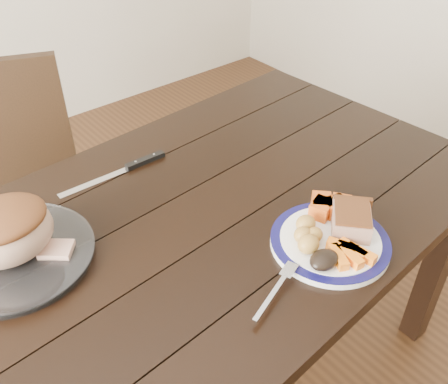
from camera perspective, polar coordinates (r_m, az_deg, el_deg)
dining_table at (r=1.29m, az=-3.32°, el=-5.98°), size 1.66×1.00×0.75m
chair_far at (r=1.84m, az=-22.62°, el=0.59°), size 0.55×0.56×0.93m
dinner_plate at (r=1.18m, az=11.99°, el=-5.66°), size 0.27×0.27×0.02m
plate_rim at (r=1.17m, az=12.04°, el=-5.36°), size 0.27×0.27×0.02m
serving_platter at (r=1.21m, az=-22.71°, el=-6.88°), size 0.34×0.34×0.02m
pork_slice at (r=1.19m, az=14.31°, el=-3.19°), size 0.14×0.14×0.05m
roasted_potatoes at (r=1.14m, az=9.52°, el=-4.82°), size 0.10×0.10×0.04m
carrot_batons at (r=1.13m, az=14.06°, el=-6.75°), size 0.09×0.11×0.02m
pumpkin_wedges at (r=1.22m, az=11.96°, el=-1.62°), size 0.11×0.11×0.04m
dark_mushroom at (r=1.09m, az=11.37°, el=-7.60°), size 0.07×0.05×0.03m
fork at (r=1.05m, az=6.20°, el=-10.69°), size 0.17×0.08×0.00m
roast_joint at (r=1.16m, az=-23.55°, el=-4.32°), size 0.20×0.17×0.13m
cut_slice at (r=1.17m, az=-18.60°, el=-6.30°), size 0.09×0.09×0.02m
carving_knife at (r=1.42m, az=-10.36°, el=2.99°), size 0.32×0.03×0.01m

